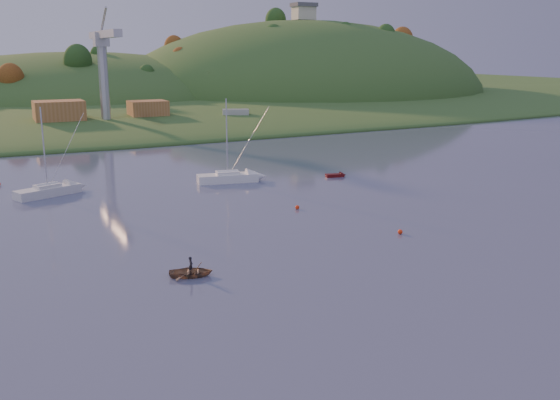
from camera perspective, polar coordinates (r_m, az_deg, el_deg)
name	(u,v)px	position (r m, az deg, el deg)	size (l,w,h in m)	color
ground	(444,340)	(43.44, 14.75, -12.25)	(500.00, 500.00, 0.00)	#3C4362
far_shore	(45,99)	(261.02, -20.72, 8.63)	(620.00, 220.00, 1.50)	#305120
shore_slope	(70,114)	(196.69, -18.68, 7.44)	(640.00, 150.00, 7.00)	#305120
hill_center	(80,102)	(242.49, -17.84, 8.54)	(140.00, 120.00, 36.00)	#305120
hill_right	(303,97)	(255.49, 2.13, 9.39)	(150.00, 130.00, 60.00)	#305120
hilltop_house	(304,11)	(255.24, 2.19, 16.89)	(9.00, 7.00, 6.45)	beige
hillside_trees	(60,109)	(216.44, -19.43, 7.88)	(280.00, 50.00, 32.00)	#264C1B
wharf	(118,124)	(155.23, -14.61, 6.71)	(42.00, 16.00, 2.40)	slate
shed_west	(59,111)	(153.75, -19.54, 7.66)	(11.00, 8.00, 4.80)	#A56937
shed_east	(148,109)	(158.65, -11.98, 8.15)	(9.00, 7.00, 4.00)	#A56937
dock_crane	(104,56)	(150.13, -15.83, 12.54)	(3.20, 28.00, 20.30)	#B7B7BC
sailboat_near	(48,190)	(86.81, -20.48, 0.84)	(8.67, 5.39, 11.57)	silver
sailboat_far	(228,177)	(90.11, -4.81, 2.12)	(8.95, 4.10, 11.97)	white
canoe	(191,272)	(53.33, -8.13, -6.54)	(2.62, 3.67, 0.76)	#89684B
paddler	(191,268)	(53.20, -8.15, -6.17)	(0.54, 0.36, 1.48)	black
red_tender	(338,175)	(94.24, 5.37, 2.27)	(3.32, 1.71, 1.08)	#520B0D
work_vessel	(236,119)	(159.83, -4.07, 7.37)	(16.40, 10.59, 3.97)	slate
buoy_0	(400,232)	(65.79, 10.93, -2.87)	(0.50, 0.50, 0.50)	#F3300C
buoy_1	(297,207)	(74.58, 1.59, -0.67)	(0.50, 0.50, 0.50)	#F3300C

